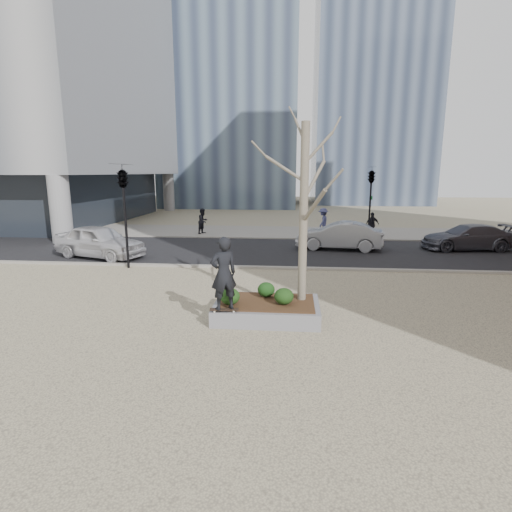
# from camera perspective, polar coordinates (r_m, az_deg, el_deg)

# --- Properties ---
(ground) EXTENTS (120.00, 120.00, 0.00)m
(ground) POSITION_cam_1_polar(r_m,az_deg,el_deg) (11.86, -3.33, -8.58)
(ground) COLOR #BDB28B
(ground) RESTS_ON ground
(street) EXTENTS (60.00, 8.00, 0.02)m
(street) POSITION_cam_1_polar(r_m,az_deg,el_deg) (21.46, 0.63, 0.76)
(street) COLOR black
(street) RESTS_ON ground
(far_sidewalk) EXTENTS (60.00, 6.00, 0.02)m
(far_sidewalk) POSITION_cam_1_polar(r_m,az_deg,el_deg) (28.34, 1.77, 3.47)
(far_sidewalk) COLOR gray
(far_sidewalk) RESTS_ON ground
(planter) EXTENTS (3.00, 2.00, 0.45)m
(planter) POSITION_cam_1_polar(r_m,az_deg,el_deg) (11.68, 1.56, -7.71)
(planter) COLOR gray
(planter) RESTS_ON ground
(planter_mulch) EXTENTS (2.70, 1.70, 0.04)m
(planter_mulch) POSITION_cam_1_polar(r_m,az_deg,el_deg) (11.60, 1.57, -6.57)
(planter_mulch) COLOR #382314
(planter_mulch) RESTS_ON planter
(sycamore_tree) EXTENTS (2.80, 2.80, 6.60)m
(sycamore_tree) POSITION_cam_1_polar(r_m,az_deg,el_deg) (11.30, 6.91, 10.01)
(sycamore_tree) COLOR gray
(sycamore_tree) RESTS_ON planter_mulch
(shrub_left) EXTENTS (0.56, 0.56, 0.47)m
(shrub_left) POSITION_cam_1_polar(r_m,az_deg,el_deg) (11.28, -3.75, -5.77)
(shrub_left) COLOR #1A3F14
(shrub_left) RESTS_ON planter_mulch
(shrub_middle) EXTENTS (0.52, 0.52, 0.44)m
(shrub_middle) POSITION_cam_1_polar(r_m,az_deg,el_deg) (11.96, 1.47, -4.81)
(shrub_middle) COLOR #183510
(shrub_middle) RESTS_ON planter_mulch
(shrub_right) EXTENTS (0.55, 0.55, 0.46)m
(shrub_right) POSITION_cam_1_polar(r_m,az_deg,el_deg) (11.30, 4.01, -5.76)
(shrub_right) COLOR #193A12
(shrub_right) RESTS_ON planter_mulch
(skateboard) EXTENTS (0.80, 0.30, 0.08)m
(skateboard) POSITION_cam_1_polar(r_m,az_deg,el_deg) (10.90, -4.57, -7.74)
(skateboard) COLOR black
(skateboard) RESTS_ON planter
(skateboarder) EXTENTS (0.86, 0.77, 1.98)m
(skateboarder) POSITION_cam_1_polar(r_m,az_deg,el_deg) (10.61, -4.66, -2.50)
(skateboarder) COLOR black
(skateboarder) RESTS_ON skateboard
(police_car) EXTENTS (5.05, 3.34, 1.60)m
(police_car) POSITION_cam_1_polar(r_m,az_deg,el_deg) (21.07, -21.45, 1.96)
(police_car) COLOR silver
(police_car) RESTS_ON street
(car_silver) EXTENTS (4.75, 2.19, 1.51)m
(car_silver) POSITION_cam_1_polar(r_m,az_deg,el_deg) (22.14, 11.79, 2.86)
(car_silver) COLOR gray
(car_silver) RESTS_ON street
(car_third) EXTENTS (4.91, 2.37, 1.38)m
(car_third) POSITION_cam_1_polar(r_m,az_deg,el_deg) (24.44, 27.96, 2.39)
(car_third) COLOR #51525D
(car_third) RESTS_ON street
(pedestrian_a) EXTENTS (0.93, 1.02, 1.72)m
(pedestrian_a) POSITION_cam_1_polar(r_m,az_deg,el_deg) (27.60, -7.57, 4.97)
(pedestrian_a) COLOR black
(pedestrian_a) RESTS_ON far_sidewalk
(pedestrian_b) EXTENTS (1.01, 1.32, 1.80)m
(pedestrian_b) POSITION_cam_1_polar(r_m,az_deg,el_deg) (27.12, 9.56, 4.88)
(pedestrian_b) COLOR #3B3F6B
(pedestrian_b) RESTS_ON far_sidewalk
(pedestrian_c) EXTENTS (0.99, 0.60, 1.58)m
(pedestrian_c) POSITION_cam_1_polar(r_m,az_deg,el_deg) (27.14, 16.26, 4.34)
(pedestrian_c) COLOR black
(pedestrian_c) RESTS_ON far_sidewalk
(traffic_light_near) EXTENTS (0.60, 2.48, 4.50)m
(traffic_light_near) POSITION_cam_1_polar(r_m,az_deg,el_deg) (18.18, -18.17, 5.30)
(traffic_light_near) COLOR black
(traffic_light_near) RESTS_ON ground
(traffic_light_far) EXTENTS (0.60, 2.48, 4.50)m
(traffic_light_far) POSITION_cam_1_polar(r_m,az_deg,el_deg) (26.10, 15.98, 7.25)
(traffic_light_far) COLOR black
(traffic_light_far) RESTS_ON ground
(building_glass_a) EXTENTS (16.00, 16.00, 45.00)m
(building_glass_a) POSITION_cam_1_polar(r_m,az_deg,el_deg) (56.61, -3.31, 30.75)
(building_glass_a) COLOR slate
(building_glass_a) RESTS_ON ground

